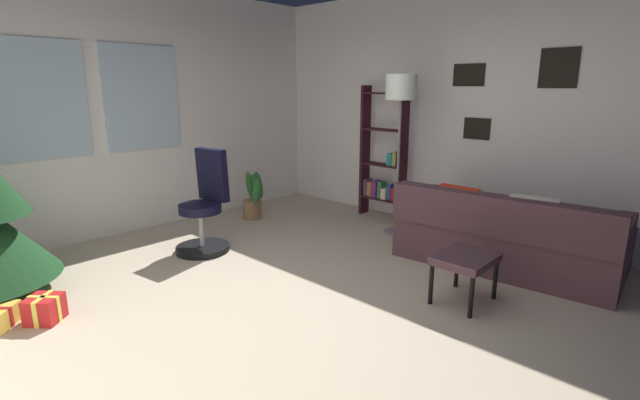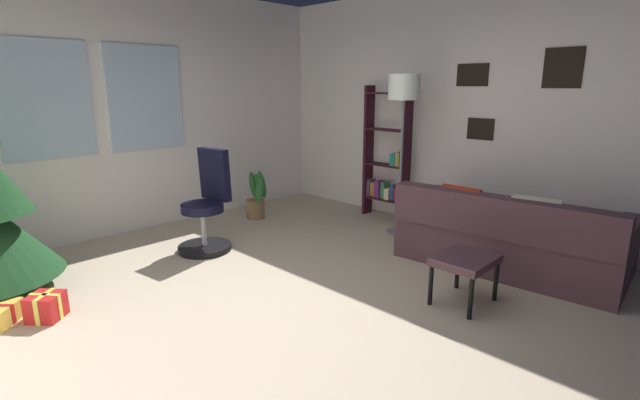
# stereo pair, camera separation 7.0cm
# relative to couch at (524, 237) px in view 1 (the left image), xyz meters

# --- Properties ---
(ground_plane) EXTENTS (5.33, 5.57, 0.10)m
(ground_plane) POSITION_rel_couch_xyz_m (-2.05, 1.05, -0.32)
(ground_plane) COLOR #BEAC92
(wall_back_with_windows) EXTENTS (5.33, 0.12, 2.86)m
(wall_back_with_windows) POSITION_rel_couch_xyz_m (-2.06, 3.88, 1.17)
(wall_back_with_windows) COLOR white
(wall_back_with_windows) RESTS_ON ground_plane
(wall_right_with_frames) EXTENTS (0.12, 5.57, 2.86)m
(wall_right_with_frames) POSITION_rel_couch_xyz_m (0.67, 1.05, 1.16)
(wall_right_with_frames) COLOR white
(wall_right_with_frames) RESTS_ON ground_plane
(couch) EXTENTS (1.90, 2.06, 0.78)m
(couch) POSITION_rel_couch_xyz_m (0.00, 0.00, 0.00)
(couch) COLOR #4A3037
(couch) RESTS_ON ground_plane
(footstool) EXTENTS (0.50, 0.40, 0.40)m
(footstool) POSITION_rel_couch_xyz_m (-1.19, 0.04, 0.07)
(footstool) COLOR #4A3037
(footstool) RESTS_ON ground_plane
(gift_box_red) EXTENTS (0.31, 0.31, 0.20)m
(gift_box_red) POSITION_rel_couch_xyz_m (-3.63, 2.16, -0.17)
(gift_box_red) COLOR red
(gift_box_red) RESTS_ON ground_plane
(office_chair) EXTENTS (0.56, 0.56, 1.08)m
(office_chair) POSITION_rel_couch_xyz_m (-1.93, 2.61, 0.15)
(office_chair) COLOR black
(office_chair) RESTS_ON ground_plane
(bookshelf) EXTENTS (0.18, 0.64, 1.72)m
(bookshelf) POSITION_rel_couch_xyz_m (0.41, 1.99, 0.47)
(bookshelf) COLOR #34121D
(bookshelf) RESTS_ON ground_plane
(floor_lamp) EXTENTS (0.35, 0.35, 1.84)m
(floor_lamp) POSITION_rel_couch_xyz_m (-0.05, 1.46, 1.29)
(floor_lamp) COLOR slate
(floor_lamp) RESTS_ON ground_plane
(potted_plant) EXTENTS (0.37, 0.45, 0.63)m
(potted_plant) POSITION_rel_couch_xyz_m (-0.81, 3.19, 0.00)
(potted_plant) COLOR olive
(potted_plant) RESTS_ON ground_plane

